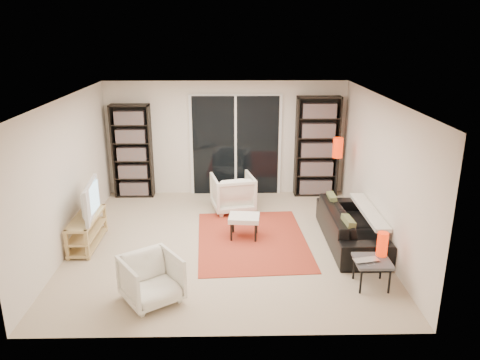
# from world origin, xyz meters

# --- Properties ---
(floor) EXTENTS (5.00, 5.00, 0.00)m
(floor) POSITION_xyz_m (0.00, 0.00, 0.00)
(floor) COLOR #BAAD8F
(floor) RESTS_ON ground
(wall_back) EXTENTS (5.00, 0.02, 2.40)m
(wall_back) POSITION_xyz_m (0.00, 2.50, 1.20)
(wall_back) COLOR silver
(wall_back) RESTS_ON ground
(wall_front) EXTENTS (5.00, 0.02, 2.40)m
(wall_front) POSITION_xyz_m (0.00, -2.50, 1.20)
(wall_front) COLOR silver
(wall_front) RESTS_ON ground
(wall_left) EXTENTS (0.02, 5.00, 2.40)m
(wall_left) POSITION_xyz_m (-2.50, 0.00, 1.20)
(wall_left) COLOR silver
(wall_left) RESTS_ON ground
(wall_right) EXTENTS (0.02, 5.00, 2.40)m
(wall_right) POSITION_xyz_m (2.50, 0.00, 1.20)
(wall_right) COLOR silver
(wall_right) RESTS_ON ground
(ceiling) EXTENTS (5.00, 5.00, 0.02)m
(ceiling) POSITION_xyz_m (0.00, 0.00, 2.40)
(ceiling) COLOR white
(ceiling) RESTS_ON wall_back
(sliding_door) EXTENTS (1.92, 0.08, 2.16)m
(sliding_door) POSITION_xyz_m (0.20, 2.46, 1.05)
(sliding_door) COLOR white
(sliding_door) RESTS_ON ground
(bookshelf_left) EXTENTS (0.80, 0.30, 1.95)m
(bookshelf_left) POSITION_xyz_m (-1.95, 2.33, 0.98)
(bookshelf_left) COLOR black
(bookshelf_left) RESTS_ON ground
(bookshelf_right) EXTENTS (0.90, 0.30, 2.10)m
(bookshelf_right) POSITION_xyz_m (1.90, 2.33, 1.05)
(bookshelf_right) COLOR black
(bookshelf_right) RESTS_ON ground
(tv_stand) EXTENTS (0.37, 1.15, 0.50)m
(tv_stand) POSITION_xyz_m (-2.27, -0.04, 0.26)
(tv_stand) COLOR tan
(tv_stand) RESTS_ON floor
(tv) EXTENTS (0.23, 1.01, 0.58)m
(tv) POSITION_xyz_m (-2.25, -0.04, 0.79)
(tv) COLOR black
(tv) RESTS_ON tv_stand
(rug) EXTENTS (1.93, 2.53, 0.01)m
(rug) POSITION_xyz_m (0.45, 0.07, 0.01)
(rug) COLOR #AC3723
(rug) RESTS_ON floor
(sofa) EXTENTS (0.81, 2.07, 0.60)m
(sofa) POSITION_xyz_m (2.09, -0.04, 0.30)
(sofa) COLOR black
(sofa) RESTS_ON floor
(armchair_back) EXTENTS (0.92, 0.94, 0.72)m
(armchair_back) POSITION_xyz_m (0.13, 1.46, 0.36)
(armchair_back) COLOR white
(armchair_back) RESTS_ON floor
(armchair_front) EXTENTS (0.96, 0.96, 0.64)m
(armchair_front) POSITION_xyz_m (-0.94, -1.73, 0.32)
(armchair_front) COLOR white
(armchair_front) RESTS_ON floor
(ottoman) EXTENTS (0.55, 0.47, 0.40)m
(ottoman) POSITION_xyz_m (0.32, 0.19, 0.34)
(ottoman) COLOR white
(ottoman) RESTS_ON floor
(side_table) EXTENTS (0.49, 0.49, 0.40)m
(side_table) POSITION_xyz_m (2.03, -1.42, 0.36)
(side_table) COLOR #46474B
(side_table) RESTS_ON floor
(laptop) EXTENTS (0.39, 0.29, 0.03)m
(laptop) POSITION_xyz_m (1.94, -1.50, 0.41)
(laptop) COLOR silver
(laptop) RESTS_ON side_table
(table_lamp) EXTENTS (0.15, 0.15, 0.34)m
(table_lamp) POSITION_xyz_m (2.19, -1.28, 0.57)
(table_lamp) COLOR red
(table_lamp) RESTS_ON side_table
(floor_lamp) EXTENTS (0.21, 0.21, 1.43)m
(floor_lamp) POSITION_xyz_m (2.15, 1.54, 1.09)
(floor_lamp) COLOR black
(floor_lamp) RESTS_ON floor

